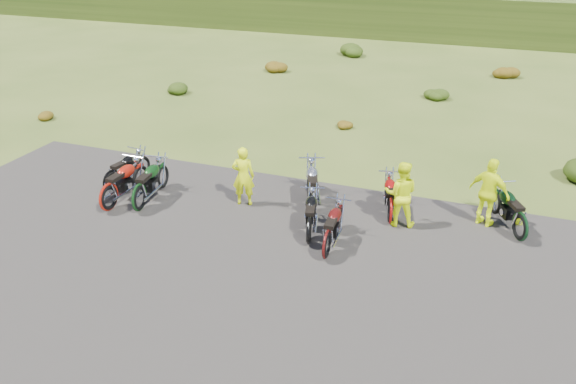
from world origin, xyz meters
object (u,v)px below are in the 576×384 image
at_px(motorcycle_3, 313,216).
at_px(motorcycle_0, 114,193).
at_px(motorcycle_7, 517,240).
at_px(person_middle, 243,177).

bearing_deg(motorcycle_3, motorcycle_0, 76.35).
relative_size(motorcycle_7, person_middle, 1.23).
bearing_deg(motorcycle_0, motorcycle_3, -75.27).
height_order(motorcycle_0, motorcycle_7, motorcycle_7).
relative_size(motorcycle_0, motorcycle_3, 0.86).
bearing_deg(person_middle, motorcycle_0, -7.14).
relative_size(motorcycle_0, person_middle, 1.15).
bearing_deg(motorcycle_0, person_middle, -72.35).
distance_m(motorcycle_7, person_middle, 7.45).
distance_m(motorcycle_3, motorcycle_7, 5.35).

